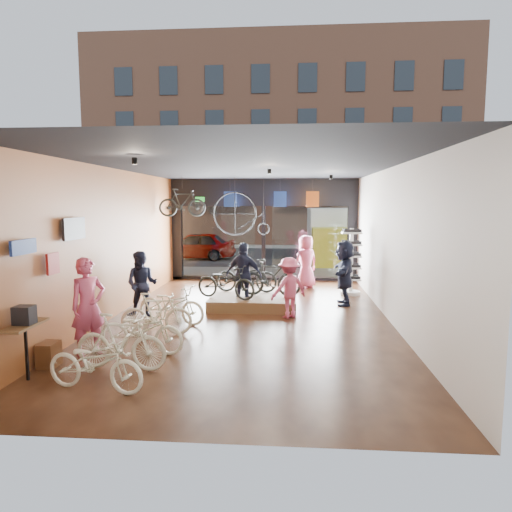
# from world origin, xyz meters

# --- Properties ---
(ground_plane) EXTENTS (7.00, 12.00, 0.04)m
(ground_plane) POSITION_xyz_m (0.00, 0.00, -0.02)
(ground_plane) COLOR black
(ground_plane) RESTS_ON ground
(ceiling) EXTENTS (7.00, 12.00, 0.04)m
(ceiling) POSITION_xyz_m (0.00, 0.00, 3.82)
(ceiling) COLOR black
(ceiling) RESTS_ON ground
(wall_left) EXTENTS (0.04, 12.00, 3.80)m
(wall_left) POSITION_xyz_m (-3.52, 0.00, 1.90)
(wall_left) COLOR #9D5A26
(wall_left) RESTS_ON ground
(wall_right) EXTENTS (0.04, 12.00, 3.80)m
(wall_right) POSITION_xyz_m (3.52, 0.00, 1.90)
(wall_right) COLOR beige
(wall_right) RESTS_ON ground
(wall_back) EXTENTS (7.00, 0.04, 3.80)m
(wall_back) POSITION_xyz_m (0.00, -6.02, 1.90)
(wall_back) COLOR beige
(wall_back) RESTS_ON ground
(storefront) EXTENTS (7.00, 0.26, 3.80)m
(storefront) POSITION_xyz_m (0.00, 6.00, 1.90)
(storefront) COLOR black
(storefront) RESTS_ON ground
(exit_sign) EXTENTS (0.35, 0.06, 0.18)m
(exit_sign) POSITION_xyz_m (-2.40, 5.88, 3.05)
(exit_sign) COLOR #198C26
(exit_sign) RESTS_ON storefront
(street_road) EXTENTS (30.00, 18.00, 0.02)m
(street_road) POSITION_xyz_m (0.00, 15.00, -0.01)
(street_road) COLOR black
(street_road) RESTS_ON ground
(sidewalk_near) EXTENTS (30.00, 2.40, 0.12)m
(sidewalk_near) POSITION_xyz_m (0.00, 7.20, 0.06)
(sidewalk_near) COLOR slate
(sidewalk_near) RESTS_ON ground
(sidewalk_far) EXTENTS (30.00, 2.00, 0.12)m
(sidewalk_far) POSITION_xyz_m (0.00, 19.00, 0.06)
(sidewalk_far) COLOR slate
(sidewalk_far) RESTS_ON ground
(opposite_building) EXTENTS (26.00, 5.00, 14.00)m
(opposite_building) POSITION_xyz_m (0.00, 21.50, 7.00)
(opposite_building) COLOR brown
(opposite_building) RESTS_ON ground
(street_car) EXTENTS (4.18, 1.68, 1.42)m
(street_car) POSITION_xyz_m (-3.93, 12.00, 0.71)
(street_car) COLOR gray
(street_car) RESTS_ON street_road
(box_truck) EXTENTS (2.23, 6.69, 2.64)m
(box_truck) POSITION_xyz_m (3.04, 11.00, 1.32)
(box_truck) COLOR silver
(box_truck) RESTS_ON street_road
(floor_bike_0) EXTENTS (1.76, 0.91, 0.88)m
(floor_bike_0) POSITION_xyz_m (-1.98, -4.57, 0.44)
(floor_bike_0) COLOR #EDEACB
(floor_bike_0) RESTS_ON ground_plane
(floor_bike_1) EXTENTS (1.71, 0.62, 1.01)m
(floor_bike_1) POSITION_xyz_m (-1.92, -3.66, 0.50)
(floor_bike_1) COLOR #EDEACB
(floor_bike_1) RESTS_ON ground_plane
(floor_bike_2) EXTENTS (1.80, 0.83, 0.91)m
(floor_bike_2) POSITION_xyz_m (-1.86, -2.75, 0.46)
(floor_bike_2) COLOR #EDEACB
(floor_bike_2) RESTS_ON ground_plane
(floor_bike_3) EXTENTS (1.62, 0.58, 0.95)m
(floor_bike_3) POSITION_xyz_m (-1.92, -1.52, 0.48)
(floor_bike_3) COLOR #EDEACB
(floor_bike_3) RESTS_ON ground_plane
(floor_bike_4) EXTENTS (1.89, 1.10, 0.94)m
(floor_bike_4) POSITION_xyz_m (-1.85, -0.54, 0.47)
(floor_bike_4) COLOR #EDEACB
(floor_bike_4) RESTS_ON ground_plane
(display_platform) EXTENTS (2.40, 1.80, 0.30)m
(display_platform) POSITION_xyz_m (-0.01, 1.41, 0.15)
(display_platform) COLOR brown
(display_platform) RESTS_ON ground_plane
(display_bike_left) EXTENTS (1.86, 1.19, 0.92)m
(display_bike_left) POSITION_xyz_m (-0.74, 1.03, 0.76)
(display_bike_left) COLOR black
(display_bike_left) RESTS_ON display_platform
(display_bike_mid) EXTENTS (1.79, 0.74, 1.04)m
(display_bike_mid) POSITION_xyz_m (0.47, 1.48, 0.82)
(display_bike_mid) COLOR black
(display_bike_mid) RESTS_ON display_platform
(display_bike_right) EXTENTS (1.87, 0.76, 0.96)m
(display_bike_right) POSITION_xyz_m (-0.27, 2.02, 0.78)
(display_bike_right) COLOR black
(display_bike_right) RESTS_ON display_platform
(customer_0) EXTENTS (0.80, 0.82, 1.90)m
(customer_0) POSITION_xyz_m (-2.83, -2.92, 0.95)
(customer_0) COLOR #CC4C72
(customer_0) RESTS_ON ground_plane
(customer_1) EXTENTS (0.83, 0.65, 1.70)m
(customer_1) POSITION_xyz_m (-2.77, 0.05, 0.85)
(customer_1) COLOR #161C33
(customer_1) RESTS_ON ground_plane
(customer_2) EXTENTS (1.15, 0.73, 1.83)m
(customer_2) POSITION_xyz_m (-0.27, 1.36, 0.91)
(customer_2) COLOR #161C33
(customer_2) RESTS_ON ground_plane
(customer_3) EXTENTS (1.15, 1.03, 1.55)m
(customer_3) POSITION_xyz_m (1.00, 0.25, 0.78)
(customer_3) COLOR #CC4C72
(customer_3) RESTS_ON ground_plane
(customer_4) EXTENTS (1.06, 0.97, 1.83)m
(customer_4) POSITION_xyz_m (1.55, 4.38, 0.91)
(customer_4) COLOR #CC4C72
(customer_4) RESTS_ON ground_plane
(customer_5) EXTENTS (0.69, 1.76, 1.85)m
(customer_5) POSITION_xyz_m (2.58, 1.89, 0.93)
(customer_5) COLOR #161C33
(customer_5) RESTS_ON ground_plane
(sunglasses_rack) EXTENTS (0.67, 0.57, 2.12)m
(sunglasses_rack) POSITION_xyz_m (2.95, 3.35, 1.06)
(sunglasses_rack) COLOR white
(sunglasses_rack) RESTS_ON ground_plane
(wall_merch) EXTENTS (0.40, 2.40, 2.60)m
(wall_merch) POSITION_xyz_m (-3.38, -3.50, 1.30)
(wall_merch) COLOR navy
(wall_merch) RESTS_ON wall_left
(penny_farthing) EXTENTS (1.88, 0.06, 1.50)m
(penny_farthing) POSITION_xyz_m (-0.58, 4.44, 2.50)
(penny_farthing) COLOR black
(penny_farthing) RESTS_ON ceiling
(hung_bike) EXTENTS (1.64, 0.90, 0.95)m
(hung_bike) POSITION_xyz_m (-2.67, 4.20, 2.93)
(hung_bike) COLOR black
(hung_bike) RESTS_ON ceiling
(jersey_left) EXTENTS (0.45, 0.03, 0.55)m
(jersey_left) POSITION_xyz_m (-1.16, 5.20, 3.05)
(jersey_left) COLOR #1E3F99
(jersey_left) RESTS_ON ceiling
(jersey_mid) EXTENTS (0.45, 0.03, 0.55)m
(jersey_mid) POSITION_xyz_m (0.64, 5.20, 3.05)
(jersey_mid) COLOR #1E3F99
(jersey_mid) RESTS_ON ceiling
(jersey_right) EXTENTS (0.45, 0.03, 0.55)m
(jersey_right) POSITION_xyz_m (1.79, 5.20, 3.05)
(jersey_right) COLOR #CC5919
(jersey_right) RESTS_ON ceiling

